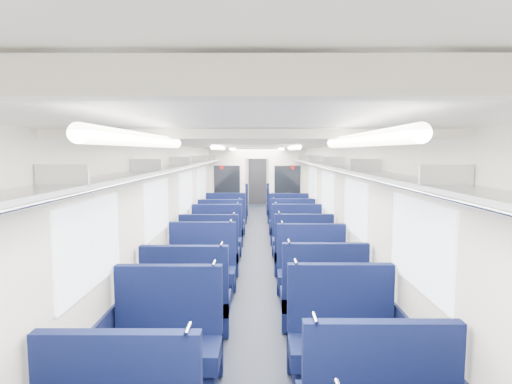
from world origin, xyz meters
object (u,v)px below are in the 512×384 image
object	(u,v)px
seat_16	(221,231)
seat_14	(216,242)
seat_15	(297,242)
seat_8	(187,305)
seat_17	(292,230)
seat_12	(210,256)
seat_23	(282,206)
seat_10	(202,273)
seat_22	(233,207)
seat_21	(284,212)
seat_6	(167,349)
seat_20	(230,212)
end_door	(257,180)
seat_11	(312,276)
seat_19	(289,223)
seat_13	(303,255)
seat_18	(225,223)
bulkhead	(257,185)
seat_9	(323,301)
seat_7	(342,346)

from	to	relation	value
seat_16	seat_14	bearing A→B (deg)	-90.00
seat_16	seat_15	bearing A→B (deg)	-34.30
seat_8	seat_17	world-z (taller)	same
seat_12	seat_23	world-z (taller)	same
seat_10	seat_22	size ratio (longest dim) A/B	1.00
seat_21	seat_14	bearing A→B (deg)	-111.16
seat_6	seat_8	world-z (taller)	same
seat_10	seat_20	world-z (taller)	same
end_door	seat_6	bearing A→B (deg)	-93.43
seat_11	seat_15	xyz separation A→B (m)	(0.00, 2.36, 0.00)
seat_22	seat_15	bearing A→B (deg)	-72.95
seat_6	seat_21	world-z (taller)	same
seat_11	seat_22	distance (m)	7.95
seat_19	seat_17	bearing A→B (deg)	-90.00
seat_21	seat_13	bearing A→B (deg)	-90.00
end_door	seat_15	world-z (taller)	end_door
seat_11	seat_17	size ratio (longest dim) A/B	1.00
seat_19	seat_23	xyz separation A→B (m)	(0.00, 3.39, 0.00)
seat_18	seat_23	world-z (taller)	same
seat_13	seat_15	size ratio (longest dim) A/B	1.00
bulkhead	seat_12	bearing A→B (deg)	-99.80
seat_18	seat_22	xyz separation A→B (m)	(0.00, 3.10, 0.00)
bulkhead	seat_9	bearing A→B (deg)	-83.29
seat_7	seat_21	xyz separation A→B (m)	(0.00, 8.85, 0.00)
seat_10	seat_19	xyz separation A→B (m)	(1.66, 4.43, 0.00)
seat_8	seat_9	bearing A→B (deg)	4.88
bulkhead	seat_12	world-z (taller)	bulkhead
seat_15	seat_13	bearing A→B (deg)	-90.00
seat_8	seat_14	distance (m)	3.50
seat_7	seat_12	world-z (taller)	same
seat_12	seat_20	distance (m)	5.40
seat_6	bulkhead	bearing A→B (deg)	84.29
seat_12	seat_17	bearing A→B (deg)	55.69
seat_13	seat_16	world-z (taller)	same
seat_15	seat_19	xyz separation A→B (m)	(0.00, 2.23, 0.00)
seat_10	seat_18	size ratio (longest dim) A/B	1.00
seat_14	seat_9	bearing A→B (deg)	-63.73
seat_13	seat_20	size ratio (longest dim) A/B	1.00
seat_10	seat_23	world-z (taller)	same
seat_12	seat_22	bearing A→B (deg)	90.00
seat_6	seat_18	bearing A→B (deg)	90.00
seat_9	seat_11	xyz separation A→B (m)	(0.00, 1.04, 0.00)
seat_15	seat_14	bearing A→B (deg)	-178.76
end_door	seat_14	bearing A→B (deg)	-95.14
seat_10	seat_22	distance (m)	7.62
end_door	seat_10	bearing A→B (deg)	-94.17
bulkhead	seat_8	size ratio (longest dim) A/B	2.44
seat_11	seat_18	world-z (taller)	same
seat_8	seat_16	bearing A→B (deg)	90.00
seat_18	seat_22	distance (m)	3.10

